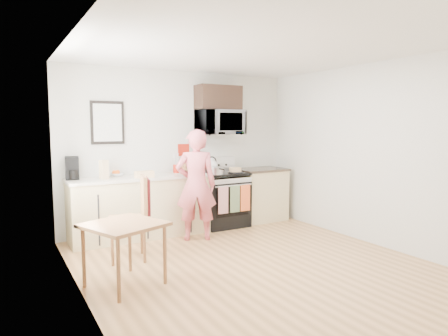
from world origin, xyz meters
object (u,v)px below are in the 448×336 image
person (196,185)px  microwave (220,122)px  cake (235,170)px  dining_table (124,230)px  range (223,200)px  chair (139,206)px

person → microwave: bearing=-117.7°
cake → dining_table: bearing=-146.4°
microwave → range: bearing=-89.9°
chair → cake: bearing=35.2°
range → dining_table: size_ratio=1.42×
range → microwave: size_ratio=1.53×
microwave → dining_table: (-2.18, -1.82, -1.16)m
dining_table → cake: cake is taller
range → person: size_ratio=0.70×
range → cake: size_ratio=4.63×
cake → range: bearing=132.4°
person → chair: person is taller
range → cake: range is taller
range → dining_table: 2.78m
person → chair: (-1.01, -0.42, -0.13)m
chair → cake: chair is taller
microwave → chair: size_ratio=0.71×
range → cake: 0.57m
microwave → chair: (-1.77, -1.05, -1.07)m
range → chair: range is taller
dining_table → microwave: bearing=39.8°
person → chair: size_ratio=1.54×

